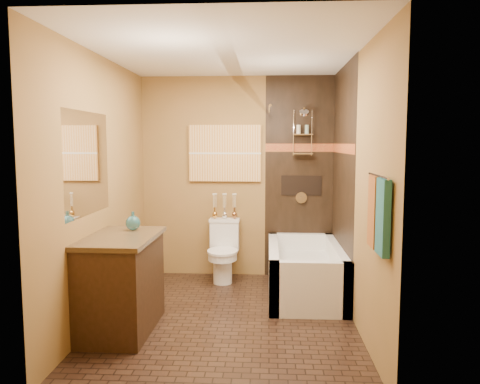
# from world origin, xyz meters

# --- Properties ---
(floor) EXTENTS (3.00, 3.00, 0.00)m
(floor) POSITION_xyz_m (0.00, 0.00, 0.00)
(floor) COLOR black
(floor) RESTS_ON ground
(wall_left) EXTENTS (0.02, 3.00, 2.50)m
(wall_left) POSITION_xyz_m (-1.20, 0.00, 1.25)
(wall_left) COLOR olive
(wall_left) RESTS_ON floor
(wall_right) EXTENTS (0.02, 3.00, 2.50)m
(wall_right) POSITION_xyz_m (1.20, 0.00, 1.25)
(wall_right) COLOR olive
(wall_right) RESTS_ON floor
(wall_back) EXTENTS (2.40, 0.02, 2.50)m
(wall_back) POSITION_xyz_m (0.00, 1.50, 1.25)
(wall_back) COLOR olive
(wall_back) RESTS_ON floor
(wall_front) EXTENTS (2.40, 0.02, 2.50)m
(wall_front) POSITION_xyz_m (0.00, -1.50, 1.25)
(wall_front) COLOR olive
(wall_front) RESTS_ON floor
(ceiling) EXTENTS (3.00, 3.00, 0.00)m
(ceiling) POSITION_xyz_m (0.00, 0.00, 2.50)
(ceiling) COLOR silver
(ceiling) RESTS_ON wall_back
(alcove_tile_back) EXTENTS (0.85, 0.01, 2.50)m
(alcove_tile_back) POSITION_xyz_m (0.78, 1.49, 1.25)
(alcove_tile_back) COLOR black
(alcove_tile_back) RESTS_ON wall_back
(alcove_tile_right) EXTENTS (0.01, 1.50, 2.50)m
(alcove_tile_right) POSITION_xyz_m (1.19, 0.75, 1.25)
(alcove_tile_right) COLOR black
(alcove_tile_right) RESTS_ON wall_right
(mosaic_band_back) EXTENTS (0.85, 0.01, 0.10)m
(mosaic_band_back) POSITION_xyz_m (0.78, 1.48, 1.62)
(mosaic_band_back) COLOR maroon
(mosaic_band_back) RESTS_ON alcove_tile_back
(mosaic_band_right) EXTENTS (0.01, 1.50, 0.10)m
(mosaic_band_right) POSITION_xyz_m (1.18, 0.75, 1.62)
(mosaic_band_right) COLOR maroon
(mosaic_band_right) RESTS_ON alcove_tile_right
(alcove_niche) EXTENTS (0.50, 0.01, 0.25)m
(alcove_niche) POSITION_xyz_m (0.80, 1.48, 1.15)
(alcove_niche) COLOR black
(alcove_niche) RESTS_ON alcove_tile_back
(shower_fixtures) EXTENTS (0.24, 0.33, 1.16)m
(shower_fixtures) POSITION_xyz_m (0.80, 1.38, 1.67)
(shower_fixtures) COLOR silver
(shower_fixtures) RESTS_ON floor
(curtain_rod) EXTENTS (0.03, 1.55, 0.03)m
(curtain_rod) POSITION_xyz_m (0.40, 0.75, 2.02)
(curtain_rod) COLOR silver
(curtain_rod) RESTS_ON wall_back
(towel_bar) EXTENTS (0.02, 0.55, 0.02)m
(towel_bar) POSITION_xyz_m (1.15, -1.05, 1.45)
(towel_bar) COLOR silver
(towel_bar) RESTS_ON wall_right
(towel_teal) EXTENTS (0.05, 0.22, 0.52)m
(towel_teal) POSITION_xyz_m (1.16, -1.18, 1.18)
(towel_teal) COLOR #1D5A60
(towel_teal) RESTS_ON towel_bar
(towel_rust) EXTENTS (0.05, 0.22, 0.52)m
(towel_rust) POSITION_xyz_m (1.16, -0.92, 1.18)
(towel_rust) COLOR #91541A
(towel_rust) RESTS_ON towel_bar
(sunset_painting) EXTENTS (0.90, 0.04, 0.70)m
(sunset_painting) POSITION_xyz_m (-0.15, 1.48, 1.55)
(sunset_painting) COLOR orange
(sunset_painting) RESTS_ON wall_back
(vanity_mirror) EXTENTS (0.01, 1.00, 0.90)m
(vanity_mirror) POSITION_xyz_m (-1.19, -0.36, 1.50)
(vanity_mirror) COLOR white
(vanity_mirror) RESTS_ON wall_left
(bathtub) EXTENTS (0.80, 1.50, 0.55)m
(bathtub) POSITION_xyz_m (0.80, 0.75, 0.22)
(bathtub) COLOR white
(bathtub) RESTS_ON floor
(toilet) EXTENTS (0.38, 0.55, 0.74)m
(toilet) POSITION_xyz_m (-0.15, 1.22, 0.37)
(toilet) COLOR white
(toilet) RESTS_ON floor
(vanity) EXTENTS (0.61, 0.98, 0.86)m
(vanity) POSITION_xyz_m (-0.92, -0.36, 0.43)
(vanity) COLOR black
(vanity) RESTS_ON floor
(teal_bottle) EXTENTS (0.16, 0.16, 0.22)m
(teal_bottle) POSITION_xyz_m (-0.87, -0.10, 0.95)
(teal_bottle) COLOR #23646B
(teal_bottle) RESTS_ON vanity
(bud_vases) EXTENTS (0.31, 0.07, 0.31)m
(bud_vases) POSITION_xyz_m (-0.15, 1.39, 0.91)
(bud_vases) COLOR #BD893B
(bud_vases) RESTS_ON toilet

